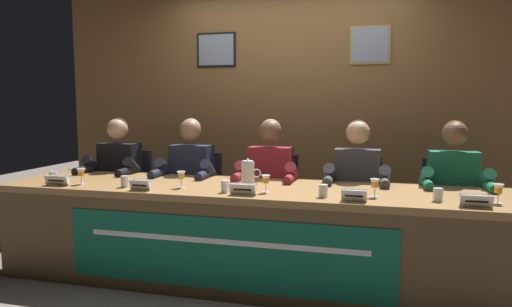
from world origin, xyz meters
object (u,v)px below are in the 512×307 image
chair_left (197,203)px  nameplate_center (243,189)px  nameplate_left (141,185)px  water_cup_far_left (53,177)px  chair_far_right (448,217)px  panelist_right (357,184)px  juice_glass_right (375,184)px  chair_center (273,207)px  juice_glass_center (266,180)px  conference_table (251,219)px  water_cup_far_right (438,195)px  juice_glass_far_left (81,173)px  panelist_left (188,177)px  juice_glass_left (181,176)px  juice_glass_far_right (498,190)px  nameplate_far_left (58,180)px  water_cup_center (225,187)px  chair_far_left (128,199)px  nameplate_right (354,196)px  water_pitcher_central (248,173)px  panelist_far_right (454,188)px  chair_right (356,212)px  panelist_far_left (115,174)px  nameplate_far_right (476,201)px  water_cup_left (125,182)px

chair_left → nameplate_center: chair_left is taller
nameplate_left → nameplate_center: bearing=1.8°
water_cup_far_left → chair_far_right: (3.05, 0.83, -0.33)m
panelist_right → juice_glass_right: (0.13, -0.60, 0.11)m
water_cup_far_left → chair_center: bearing=27.3°
chair_left → juice_glass_center: (0.85, -0.82, 0.38)m
conference_table → water_cup_far_right: bearing=-3.9°
juice_glass_far_left → panelist_left: (0.60, 0.66, -0.11)m
juice_glass_far_left → juice_glass_left: bearing=4.0°
panelist_left → juice_glass_far_right: panelist_left is taller
panelist_right → water_cup_far_right: (0.52, -0.63, 0.06)m
nameplate_far_left → water_cup_center: bearing=2.5°
juice_glass_left → chair_center: bearing=57.1°
chair_left → chair_center: same height
nameplate_far_left → juice_glass_far_left: juice_glass_far_left is taller
chair_far_left → panelist_right: size_ratio=0.73×
nameplate_right → water_pitcher_central: (-0.80, 0.37, 0.05)m
juice_glass_right → juice_glass_left: bearing=-179.8°
water_cup_far_right → water_cup_far_left: bearing=-180.0°
water_cup_center → water_pitcher_central: 0.30m
panelist_far_right → chair_center: bearing=172.2°
chair_far_left → nameplate_left: size_ratio=5.77×
water_cup_far_left → water_cup_center: bearing=-2.4°
juice_glass_left → water_pitcher_central: 0.50m
chair_far_left → juice_glass_center: 1.81m
chair_far_right → water_cup_far_right: chair_far_right is taller
juice_glass_center → chair_right: 1.09m
panelist_far_left → juice_glass_left: 1.11m
nameplate_far_right → nameplate_far_left: bearing=179.8°
panelist_left → water_cup_far_right: 2.07m
panelist_far_left → chair_center: panelist_far_left is taller
panelist_left → nameplate_far_right: bearing=-19.3°
water_cup_far_left → panelist_left: size_ratio=0.07×
juice_glass_left → water_cup_left: (-0.42, -0.07, -0.05)m
panelist_left → water_pitcher_central: (0.66, -0.41, 0.12)m
chair_far_right → panelist_far_right: panelist_far_right is taller
chair_far_left → panelist_left: 0.80m
juice_glass_right → water_cup_far_right: (0.39, -0.03, -0.05)m
juice_glass_right → nameplate_far_right: bearing=-15.0°
nameplate_right → juice_glass_far_right: juice_glass_far_right is taller
chair_right → juice_glass_center: bearing=-126.1°
chair_far_left → panelist_right: (2.17, -0.20, 0.28)m
juice_glass_far_left → nameplate_far_right: juice_glass_far_left is taller
chair_left → panelist_right: (1.45, -0.20, 0.28)m
chair_center → juice_glass_far_right: (1.59, -0.81, 0.38)m
nameplate_far_left → panelist_left: bearing=44.9°
juice_glass_far_left → juice_glass_center: (1.45, 0.04, 0.00)m
water_cup_center → water_cup_far_right: size_ratio=1.00×
nameplate_center → water_cup_far_right: bearing=5.4°
water_cup_left → nameplate_center: bearing=-4.1°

